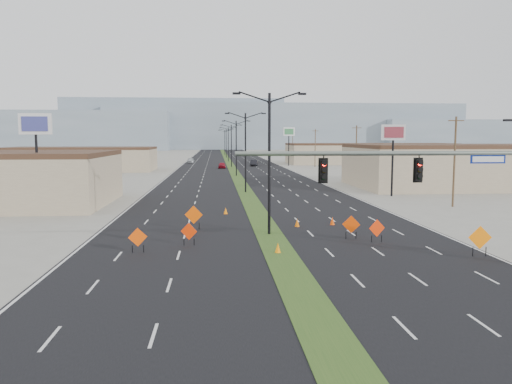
{
  "coord_description": "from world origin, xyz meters",
  "views": [
    {
      "loc": [
        -3.79,
        -22.99,
        6.88
      ],
      "look_at": [
        -1.04,
        10.84,
        3.2
      ],
      "focal_mm": 35.0,
      "sensor_mm": 36.0,
      "label": 1
    }
  ],
  "objects": [
    {
      "name": "building_se_far",
      "position": [
        38.0,
        110.0,
        2.5
      ],
      "size": [
        44.0,
        16.0,
        5.0
      ],
      "primitive_type": "cube",
      "color": "tan",
      "rests_on": "ground"
    },
    {
      "name": "cone_3",
      "position": [
        -2.91,
        21.86,
        0.31
      ],
      "size": [
        0.43,
        0.43,
        0.62
      ],
      "primitive_type": "cone",
      "rotation": [
        0.0,
        0.0,
        0.2
      ],
      "color": "orange",
      "rests_on": "ground"
    },
    {
      "name": "building_se_near",
      "position": [
        34.0,
        45.0,
        2.75
      ],
      "size": [
        36.0,
        18.0,
        5.5
      ],
      "primitive_type": "cube",
      "color": "tan",
      "rests_on": "ground"
    },
    {
      "name": "construction_sign_0",
      "position": [
        -8.49,
        6.96,
        0.89
      ],
      "size": [
        1.1,
        0.39,
        1.53
      ],
      "rotation": [
        0.0,
        0.0,
        0.31
      ],
      "color": "#E54404",
      "rests_on": "ground"
    },
    {
      "name": "mesa_center",
      "position": [
        40.0,
        300.0,
        14.0
      ],
      "size": [
        220.0,
        50.0,
        28.0
      ],
      "primitive_type": "cube",
      "color": "gray",
      "rests_on": "ground"
    },
    {
      "name": "streetlight_6",
      "position": [
        0.0,
        180.0,
        5.42
      ],
      "size": [
        5.15,
        0.24,
        10.02
      ],
      "color": "black",
      "rests_on": "ground"
    },
    {
      "name": "cone_0",
      "position": [
        -0.1,
        6.13,
        0.32
      ],
      "size": [
        0.5,
        0.5,
        0.64
      ],
      "primitive_type": "cone",
      "rotation": [
        0.0,
        0.0,
        -0.38
      ],
      "color": "orange",
      "rests_on": "ground"
    },
    {
      "name": "road_surface",
      "position": [
        0.0,
        100.0,
        0.0
      ],
      "size": [
        25.0,
        400.0,
        0.02
      ],
      "primitive_type": "cube",
      "color": "black",
      "rests_on": "ground"
    },
    {
      "name": "streetlight_0",
      "position": [
        0.0,
        12.0,
        5.42
      ],
      "size": [
        5.15,
        0.24,
        10.02
      ],
      "color": "black",
      "rests_on": "ground"
    },
    {
      "name": "car_mid",
      "position": [
        5.71,
        99.91,
        0.77
      ],
      "size": [
        2.26,
        4.85,
        1.54
      ],
      "primitive_type": "imported",
      "rotation": [
        0.0,
        0.0,
        -0.14
      ],
      "color": "black",
      "rests_on": "ground"
    },
    {
      "name": "median_strip",
      "position": [
        0.0,
        100.0,
        0.0
      ],
      "size": [
        2.0,
        400.0,
        0.04
      ],
      "primitive_type": "cube",
      "color": "#2A4A1A",
      "rests_on": "ground"
    },
    {
      "name": "cone_2",
      "position": [
        2.51,
        14.9,
        0.32
      ],
      "size": [
        0.42,
        0.42,
        0.64
      ],
      "primitive_type": "cone",
      "rotation": [
        0.0,
        0.0,
        0.11
      ],
      "color": "#E86504",
      "rests_on": "ground"
    },
    {
      "name": "car_left",
      "position": [
        -2.33,
        90.79,
        0.68
      ],
      "size": [
        1.75,
        4.05,
        1.36
      ],
      "primitive_type": "imported",
      "rotation": [
        0.0,
        0.0,
        -0.04
      ],
      "color": "maroon",
      "rests_on": "ground"
    },
    {
      "name": "pole_sign_east_far",
      "position": [
        14.51,
        100.94,
        7.77
      ],
      "size": [
        3.07,
        1.26,
        9.53
      ],
      "rotation": [
        0.0,
        0.0,
        0.3
      ],
      "color": "black",
      "rests_on": "ground"
    },
    {
      "name": "mesa_west",
      "position": [
        -120.0,
        280.0,
        11.0
      ],
      "size": [
        180.0,
        50.0,
        22.0
      ],
      "primitive_type": "cube",
      "color": "gray",
      "rests_on": "ground"
    },
    {
      "name": "car_far",
      "position": [
        -10.7,
        116.33,
        0.65
      ],
      "size": [
        1.9,
        4.52,
        1.3
      ],
      "primitive_type": "imported",
      "rotation": [
        0.0,
        0.0,
        -0.02
      ],
      "color": "#ADB3B7",
      "rests_on": "ground"
    },
    {
      "name": "construction_sign_4",
      "position": [
        6.8,
        8.69,
        0.9
      ],
      "size": [
        1.14,
        0.3,
        1.54
      ],
      "rotation": [
        0.0,
        0.0,
        0.23
      ],
      "color": "#EE2F05",
      "rests_on": "ground"
    },
    {
      "name": "mesa_east",
      "position": [
        180.0,
        290.0,
        9.0
      ],
      "size": [
        160.0,
        50.0,
        18.0
      ],
      "primitive_type": "cube",
      "color": "gray",
      "rests_on": "ground"
    },
    {
      "name": "streetlight_4",
      "position": [
        0.0,
        124.0,
        5.42
      ],
      "size": [
        5.15,
        0.24,
        10.02
      ],
      "color": "black",
      "rests_on": "ground"
    },
    {
      "name": "construction_sign_2",
      "position": [
        -5.46,
        14.26,
        1.09
      ],
      "size": [
        1.36,
        0.32,
        1.84
      ],
      "rotation": [
        0.0,
        0.0,
        -0.21
      ],
      "color": "#F45205",
      "rests_on": "ground"
    },
    {
      "name": "utility_pole_3",
      "position": [
        20.0,
        130.0,
        4.67
      ],
      "size": [
        1.6,
        0.2,
        9.0
      ],
      "color": "#4C3823",
      "rests_on": "ground"
    },
    {
      "name": "building_sw_far",
      "position": [
        -32.0,
        85.0,
        2.25
      ],
      "size": [
        30.0,
        14.0,
        4.5
      ],
      "primitive_type": "cube",
      "color": "tan",
      "rests_on": "ground"
    },
    {
      "name": "construction_sign_3",
      "position": [
        5.42,
        9.95,
        0.95
      ],
      "size": [
        1.17,
        0.4,
        1.62
      ],
      "rotation": [
        0.0,
        0.0,
        -0.3
      ],
      "color": "#EB4104",
      "rests_on": "ground"
    },
    {
      "name": "utility_pole_1",
      "position": [
        20.0,
        60.0,
        4.67
      ],
      "size": [
        1.6,
        0.2,
        9.0
      ],
      "color": "#4C3823",
      "rests_on": "ground"
    },
    {
      "name": "mesa_backdrop",
      "position": [
        -30.0,
        320.0,
        16.0
      ],
      "size": [
        140.0,
        50.0,
        32.0
      ],
      "primitive_type": "cube",
      "color": "gray",
      "rests_on": "ground"
    },
    {
      "name": "construction_sign_1",
      "position": [
        -5.53,
        8.74,
        0.87
      ],
      "size": [
        1.06,
        0.41,
        1.48
      ],
      "rotation": [
        0.0,
        0.0,
        -0.34
      ],
      "color": "#FB3405",
      "rests_on": "ground"
    },
    {
      "name": "streetlight_2",
      "position": [
        0.0,
        68.0,
        5.42
      ],
      "size": [
        5.15,
        0.24,
        10.02
      ],
      "color": "black",
      "rests_on": "ground"
    },
    {
      "name": "ground",
      "position": [
        0.0,
        0.0,
        0.0
      ],
      "size": [
        600.0,
        600.0,
        0.0
      ],
      "primitive_type": "plane",
      "color": "gray",
      "rests_on": "ground"
    },
    {
      "name": "streetlight_1",
      "position": [
        0.0,
        40.0,
        5.42
      ],
      "size": [
        5.15,
        0.24,
        10.02
      ],
      "color": "black",
      "rests_on": "ground"
    },
    {
      "name": "pole_sign_west",
      "position": [
        -20.85,
        26.33,
        7.51
      ],
      "size": [
        3.01,
        0.45,
        9.22
      ],
      "rotation": [
        0.0,
        0.0,
        0.02
      ],
      "color": "black",
      "rests_on": "ground"
    },
    {
      "name": "cone_1",
      "position": [
        5.43,
        15.49,
        0.32
      ],
      "size": [
        0.41,
        0.41,
        0.64
      ],
      "primitive_type": "cone",
      "rotation": [
        0.0,
        0.0,
        -0.07
      ],
      "color": "#F24605",
      "rests_on": "ground"
    },
    {
      "name": "pole_sign_east_near",
      "position": [
        17.09,
        34.46,
        6.85
      ],
      "size": [
        2.71,
        1.3,
        8.47
      ],
      "rotation": [
        0.0,
        0.0,
        -0.36
      ],
      "color": "black",
      "rests_on": "ground"
    },
    {
      "name": "signal_mast",
      "position": [
        8.56,
        2.0,
        4.79
      ],
      "size": [
        16.3,
        0.6,
        8.0
      ],
      "color": "slate",
      "rests_on": "ground"
    },
    {
      "name": "utility_pole_2",
      "position": [
        20.0,
        95.0,
        4.67
      ],
      "size": [
        1.6,
        0.2,
        9.0
      ],
      "color": "#4C3823",
      "rests_on": "ground"
    },
    {
      "name": "streetlight_3",
      "position": [
        0.0,
        96.0,
        5.42
      ],
      "size": [
        5.15,
        0.24,
        10.02
      ],
      "color": "black",
      "rests_on": "ground"
    },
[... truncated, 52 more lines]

